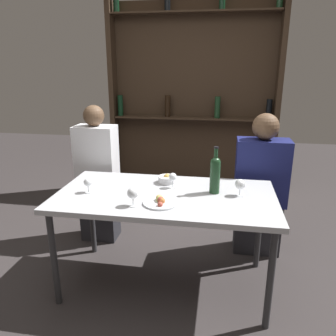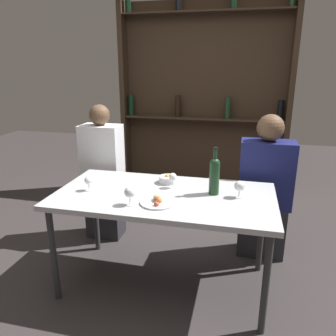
# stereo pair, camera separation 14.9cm
# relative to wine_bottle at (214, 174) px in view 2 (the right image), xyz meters

# --- Properties ---
(ground_plane) EXTENTS (10.00, 10.00, 0.00)m
(ground_plane) POSITION_rel_wine_bottle_xyz_m (-0.33, -0.07, -0.87)
(ground_plane) COLOR #332D2D
(dining_table) EXTENTS (1.51, 0.78, 0.72)m
(dining_table) POSITION_rel_wine_bottle_xyz_m (-0.33, -0.07, -0.20)
(dining_table) COLOR #B7BABF
(dining_table) RESTS_ON ground_plane
(wine_rack_wall) EXTENTS (2.05, 0.21, 2.40)m
(wine_rack_wall) POSITION_rel_wine_bottle_xyz_m (-0.33, 1.93, 0.33)
(wine_rack_wall) COLOR #38281C
(wine_rack_wall) RESTS_ON ground_plane
(wine_bottle) EXTENTS (0.07, 0.07, 0.33)m
(wine_bottle) POSITION_rel_wine_bottle_xyz_m (0.00, 0.00, 0.00)
(wine_bottle) COLOR #19381E
(wine_bottle) RESTS_ON dining_table
(wine_glass_0) EXTENTS (0.07, 0.07, 0.12)m
(wine_glass_0) POSITION_rel_wine_bottle_xyz_m (-0.50, -0.31, -0.06)
(wine_glass_0) COLOR silver
(wine_glass_0) RESTS_ON dining_table
(wine_glass_1) EXTENTS (0.06, 0.06, 0.11)m
(wine_glass_1) POSITION_rel_wine_bottle_xyz_m (-0.30, 0.05, -0.07)
(wine_glass_1) COLOR silver
(wine_glass_1) RESTS_ON dining_table
(wine_glass_2) EXTENTS (0.07, 0.07, 0.12)m
(wine_glass_2) POSITION_rel_wine_bottle_xyz_m (0.17, -0.02, -0.07)
(wine_glass_2) COLOR silver
(wine_glass_2) RESTS_ON dining_table
(wine_glass_3) EXTENTS (0.06, 0.06, 0.10)m
(wine_glass_3) POSITION_rel_wine_bottle_xyz_m (-0.87, -0.14, -0.07)
(wine_glass_3) COLOR silver
(wine_glass_3) RESTS_ON dining_table
(food_plate_0) EXTENTS (0.23, 0.23, 0.05)m
(food_plate_0) POSITION_rel_wine_bottle_xyz_m (-0.34, -0.25, -0.13)
(food_plate_0) COLOR silver
(food_plate_0) RESTS_ON dining_table
(snack_bowl) EXTENTS (0.13, 0.13, 0.07)m
(snack_bowl) POSITION_rel_wine_bottle_xyz_m (-0.36, 0.15, -0.12)
(snack_bowl) COLOR white
(snack_bowl) RESTS_ON dining_table
(seated_person_left) EXTENTS (0.35, 0.22, 1.25)m
(seated_person_left) POSITION_rel_wine_bottle_xyz_m (-1.06, 0.52, -0.28)
(seated_person_left) COLOR #26262B
(seated_person_left) RESTS_ON ground_plane
(seated_person_right) EXTENTS (0.43, 0.22, 1.21)m
(seated_person_right) POSITION_rel_wine_bottle_xyz_m (0.37, 0.52, -0.30)
(seated_person_right) COLOR #26262B
(seated_person_right) RESTS_ON ground_plane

